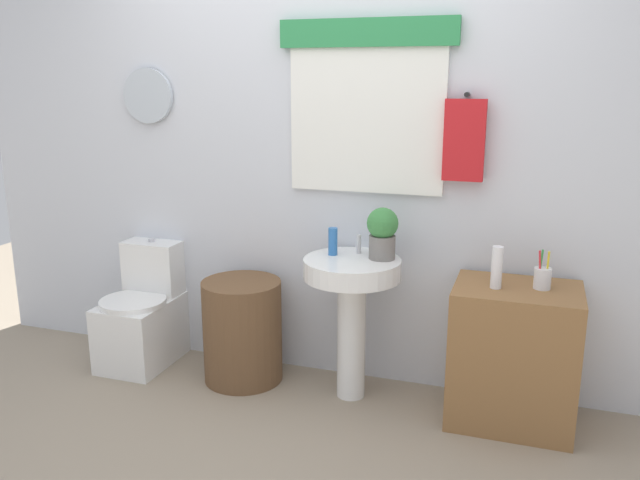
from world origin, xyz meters
The scene contains 11 objects.
ground_plane centered at (0.00, 0.00, 0.00)m, with size 8.00×8.00×0.00m, color gray.
back_wall centered at (0.00, 1.15, 1.31)m, with size 4.40×0.18×2.60m.
toilet centered at (-1.06, 0.88, 0.28)m, with size 0.38×0.51×0.73m.
laundry_hamper centered at (-0.39, 0.85, 0.29)m, with size 0.44×0.44×0.58m, color brown.
pedestal_sink centered at (0.24, 0.85, 0.57)m, with size 0.50×0.50×0.76m.
faucet centered at (0.24, 0.97, 0.81)m, with size 0.03×0.03×0.10m, color silver.
wooden_cabinet centered at (1.06, 0.85, 0.35)m, with size 0.59×0.44×0.69m, color olive.
soap_bottle centered at (0.12, 0.90, 0.83)m, with size 0.05×0.05×0.14m, color #2D6BB7.
potted_plant centered at (0.38, 0.91, 0.90)m, with size 0.16×0.16×0.27m.
lotion_bottle centered at (0.95, 0.81, 0.80)m, with size 0.05×0.05×0.20m, color white.
toothbrush_cup centered at (1.16, 0.87, 0.75)m, with size 0.08×0.08×0.19m.
Camera 1 is at (1.10, -2.23, 1.67)m, focal length 36.49 mm.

